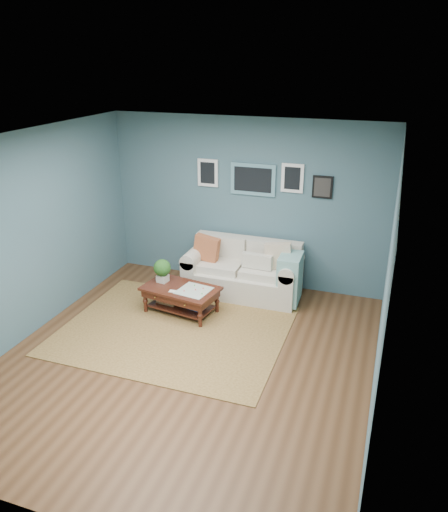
% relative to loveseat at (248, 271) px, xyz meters
% --- Properties ---
extents(room_shell, '(5.00, 5.02, 2.70)m').
position_rel_loveseat_xyz_m(room_shell, '(-0.19, -1.97, 0.98)').
color(room_shell, brown).
rests_on(room_shell, ground).
extents(area_rug, '(3.03, 2.43, 0.01)m').
position_rel_loveseat_xyz_m(area_rug, '(-0.63, -1.44, -0.38)').
color(area_rug, brown).
rests_on(area_rug, ground).
extents(loveseat, '(1.84, 0.83, 0.94)m').
position_rel_loveseat_xyz_m(loveseat, '(0.00, 0.00, 0.00)').
color(loveseat, beige).
rests_on(loveseat, ground).
extents(coffee_table, '(1.17, 0.79, 0.76)m').
position_rel_loveseat_xyz_m(coffee_table, '(-0.80, -0.91, -0.05)').
color(coffee_table, black).
rests_on(coffee_table, ground).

